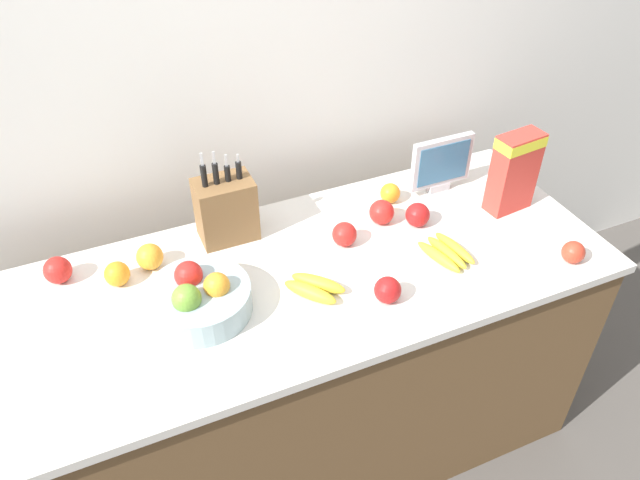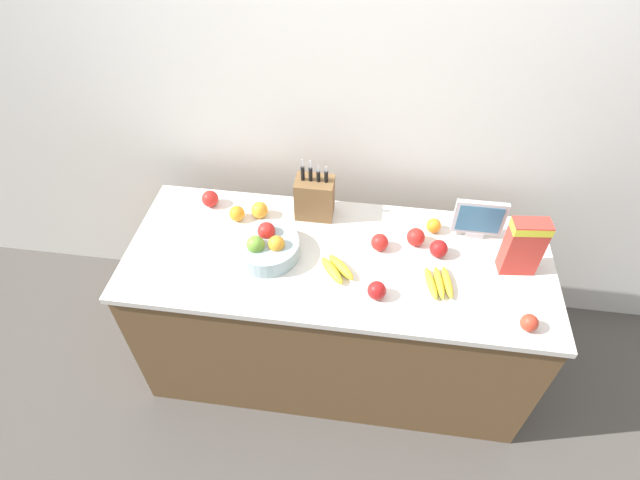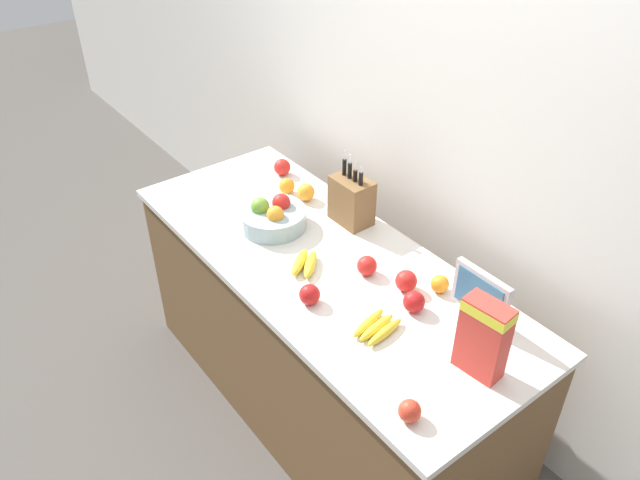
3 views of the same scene
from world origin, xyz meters
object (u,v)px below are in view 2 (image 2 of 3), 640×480
Objects in this scene: small_monitor at (479,219)px; orange_front_center at (434,226)px; apple_by_knife_block at (439,249)px; apple_middle at (377,290)px; orange_mid_right at (237,213)px; orange_back_center at (260,210)px; cereal_box at (524,244)px; fruit_bowl at (267,247)px; apple_rear at (529,323)px; banana_bunch_right at (439,283)px; apple_leftmost at (380,242)px; apple_rightmost at (210,199)px; knife_block at (315,197)px; banana_bunch_left at (337,269)px; apple_front at (416,237)px.

small_monitor is 3.30× the size of orange_front_center.
apple_by_knife_block is 0.38m from apple_middle.
orange_mid_right is 0.92× the size of orange_back_center.
cereal_box is 3.75× the size of orange_mid_right.
fruit_bowl is 4.12× the size of apple_rear.
banana_bunch_right is 2.43× the size of apple_by_knife_block.
apple_leftmost reaches higher than orange_front_center.
fruit_bowl is at bearing 160.85° from apple_middle.
apple_rear is at bearing -45.81° from apple_by_knife_block.
apple_rightmost is at bearing 177.94° from small_monitor.
apple_leftmost is (0.84, -0.18, -0.00)m from apple_rightmost.
small_monitor is 2.82× the size of orange_back_center.
apple_rear is 0.61m from orange_front_center.
apple_by_knife_block is 1.14× the size of apple_rear.
knife_block is 4.11× the size of apple_middle.
fruit_bowl is at bearing -47.19° from orange_mid_right.
banana_bunch_left is at bearing -27.76° from apple_rightmost.
fruit_bowl is at bearing -120.40° from knife_block.
cereal_box is 0.96× the size of fruit_bowl.
orange_back_center is (-0.41, 0.30, 0.02)m from banana_bunch_left.
banana_bunch_right is (-0.17, -0.32, -0.10)m from small_monitor.
apple_by_knife_block is (-0.17, -0.14, -0.07)m from small_monitor.
fruit_bowl is 3.50× the size of apple_front.
apple_leftmost is 0.97× the size of orange_back_center.
apple_rear is 1.01× the size of orange_front_center.
cereal_box is 0.41m from orange_front_center.
apple_front is 1.05× the size of apple_leftmost.
apple_middle reaches higher than orange_front_center.
orange_back_center reaches higher than banana_bunch_right.
apple_by_knife_block is 1.02× the size of apple_middle.
banana_bunch_left is 0.52m from orange_front_center.
orange_front_center is (0.42, 0.31, 0.01)m from banana_bunch_left.
knife_block is 0.52m from apple_rightmost.
fruit_bowl is 1.49× the size of banana_bunch_right.
fruit_bowl is at bearing -168.03° from apple_leftmost.
orange_mid_right is at bearing 171.65° from apple_leftmost.
apple_middle is 0.78m from orange_mid_right.
apple_leftmost is at bearing 149.51° from apple_rear.
small_monitor reaches higher than apple_rear.
apple_middle is at bearing 172.71° from apple_rear.
fruit_bowl is 1.59× the size of banana_bunch_left.
fruit_bowl is 3.89× the size of orange_mid_right.
banana_bunch_left is (0.15, -0.35, -0.08)m from knife_block.
orange_back_center is (-0.58, 0.41, 0.00)m from apple_middle.
fruit_bowl is (-0.17, -0.29, -0.06)m from knife_block.
apple_front reaches higher than apple_by_knife_block.
banana_bunch_left is at bearing -143.14° from orange_front_center.
small_monitor reaches higher than fruit_bowl.
banana_bunch_right is at bearing -1.90° from banana_bunch_left.
cereal_box is at bearing 22.94° from banana_bunch_right.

